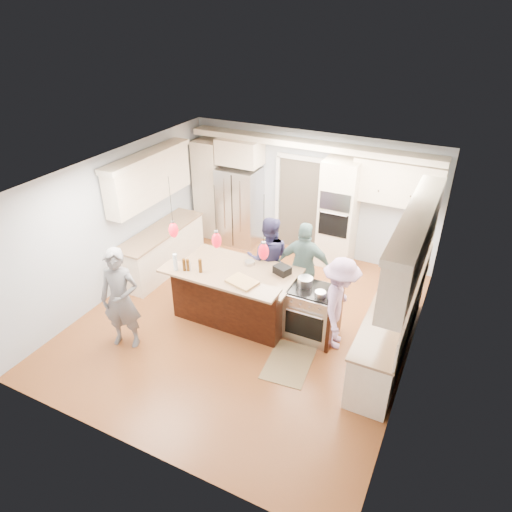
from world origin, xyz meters
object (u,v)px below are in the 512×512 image
(person_bar_end, at_px, (121,299))
(refrigerator, at_px, (240,206))
(island_range, at_px, (313,313))
(kitchen_island, at_px, (237,292))
(person_far_left, at_px, (268,259))

(person_bar_end, bearing_deg, refrigerator, 73.17)
(refrigerator, distance_m, island_range, 3.71)
(kitchen_island, bearing_deg, person_bar_end, -130.52)
(person_bar_end, relative_size, person_far_left, 1.06)
(kitchen_island, bearing_deg, island_range, 3.09)
(island_range, xyz_separation_m, person_far_left, (-1.15, 0.70, 0.38))
(island_range, xyz_separation_m, person_bar_end, (-2.68, -1.57, 0.43))
(kitchen_island, height_order, island_range, kitchen_island)
(refrigerator, relative_size, kitchen_island, 0.86)
(refrigerator, height_order, island_range, refrigerator)
(refrigerator, bearing_deg, person_far_left, -48.97)
(refrigerator, distance_m, person_far_left, 2.37)
(refrigerator, relative_size, person_bar_end, 1.02)
(refrigerator, xyz_separation_m, island_range, (2.71, -2.49, -0.44))
(kitchen_island, relative_size, island_range, 2.28)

